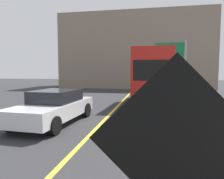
{
  "coord_description": "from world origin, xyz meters",
  "views": [
    {
      "loc": [
        2.01,
        1.35,
        2.16
      ],
      "look_at": [
        0.9,
        7.34,
        1.64
      ],
      "focal_mm": 33.2,
      "sensor_mm": 36.0,
      "label": 1
    }
  ],
  "objects_px": {
    "arrow_board_trailer": "(150,109)",
    "roadwork_sign": "(175,145)",
    "box_truck": "(154,75)",
    "traffic_cone_near_sign": "(138,176)",
    "traffic_cone_mid_lane": "(135,127)",
    "pickup_car": "(54,107)",
    "highway_guide_sign": "(176,58)"
  },
  "relations": [
    {
      "from": "box_truck",
      "to": "traffic_cone_near_sign",
      "type": "bearing_deg",
      "value": -92.25
    },
    {
      "from": "arrow_board_trailer",
      "to": "roadwork_sign",
      "type": "bearing_deg",
      "value": -88.3
    },
    {
      "from": "arrow_board_trailer",
      "to": "pickup_car",
      "type": "distance_m",
      "value": 4.25
    },
    {
      "from": "roadwork_sign",
      "to": "traffic_cone_mid_lane",
      "type": "relative_size",
      "value": 3.1
    },
    {
      "from": "box_truck",
      "to": "highway_guide_sign",
      "type": "xyz_separation_m",
      "value": [
        2.0,
        4.8,
        1.51
      ]
    },
    {
      "from": "roadwork_sign",
      "to": "pickup_car",
      "type": "xyz_separation_m",
      "value": [
        -4.2,
        6.06,
        -0.78
      ]
    },
    {
      "from": "highway_guide_sign",
      "to": "traffic_cone_mid_lane",
      "type": "bearing_deg",
      "value": -101.76
    },
    {
      "from": "roadwork_sign",
      "to": "pickup_car",
      "type": "height_order",
      "value": "roadwork_sign"
    },
    {
      "from": "arrow_board_trailer",
      "to": "box_truck",
      "type": "relative_size",
      "value": 0.4
    },
    {
      "from": "arrow_board_trailer",
      "to": "highway_guide_sign",
      "type": "xyz_separation_m",
      "value": [
        2.24,
        10.06,
        2.94
      ]
    },
    {
      "from": "arrow_board_trailer",
      "to": "highway_guide_sign",
      "type": "relative_size",
      "value": 0.54
    },
    {
      "from": "pickup_car",
      "to": "box_truck",
      "type": "bearing_deg",
      "value": 57.97
    },
    {
      "from": "box_truck",
      "to": "highway_guide_sign",
      "type": "relative_size",
      "value": 1.36
    },
    {
      "from": "traffic_cone_near_sign",
      "to": "traffic_cone_mid_lane",
      "type": "distance_m",
      "value": 3.04
    },
    {
      "from": "arrow_board_trailer",
      "to": "traffic_cone_near_sign",
      "type": "relative_size",
      "value": 4.08
    },
    {
      "from": "arrow_board_trailer",
      "to": "highway_guide_sign",
      "type": "height_order",
      "value": "highway_guide_sign"
    },
    {
      "from": "pickup_car",
      "to": "traffic_cone_mid_lane",
      "type": "relative_size",
      "value": 6.15
    },
    {
      "from": "traffic_cone_near_sign",
      "to": "traffic_cone_mid_lane",
      "type": "relative_size",
      "value": 0.88
    },
    {
      "from": "traffic_cone_mid_lane",
      "to": "traffic_cone_near_sign",
      "type": "bearing_deg",
      "value": -84.99
    },
    {
      "from": "arrow_board_trailer",
      "to": "pickup_car",
      "type": "relative_size",
      "value": 0.58
    },
    {
      "from": "box_truck",
      "to": "traffic_cone_near_sign",
      "type": "distance_m",
      "value": 11.37
    },
    {
      "from": "arrow_board_trailer",
      "to": "traffic_cone_near_sign",
      "type": "bearing_deg",
      "value": -91.91
    },
    {
      "from": "arrow_board_trailer",
      "to": "box_truck",
      "type": "height_order",
      "value": "box_truck"
    },
    {
      "from": "highway_guide_sign",
      "to": "roadwork_sign",
      "type": "bearing_deg",
      "value": -96.54
    },
    {
      "from": "box_truck",
      "to": "traffic_cone_mid_lane",
      "type": "bearing_deg",
      "value": -94.92
    },
    {
      "from": "highway_guide_sign",
      "to": "traffic_cone_near_sign",
      "type": "distance_m",
      "value": 16.53
    },
    {
      "from": "traffic_cone_near_sign",
      "to": "traffic_cone_mid_lane",
      "type": "height_order",
      "value": "traffic_cone_mid_lane"
    },
    {
      "from": "highway_guide_sign",
      "to": "traffic_cone_near_sign",
      "type": "bearing_deg",
      "value": -98.66
    },
    {
      "from": "box_truck",
      "to": "traffic_cone_near_sign",
      "type": "relative_size",
      "value": 10.26
    },
    {
      "from": "pickup_car",
      "to": "traffic_cone_near_sign",
      "type": "height_order",
      "value": "pickup_car"
    },
    {
      "from": "roadwork_sign",
      "to": "box_truck",
      "type": "height_order",
      "value": "box_truck"
    },
    {
      "from": "pickup_car",
      "to": "traffic_cone_mid_lane",
      "type": "bearing_deg",
      "value": -22.73
    }
  ]
}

